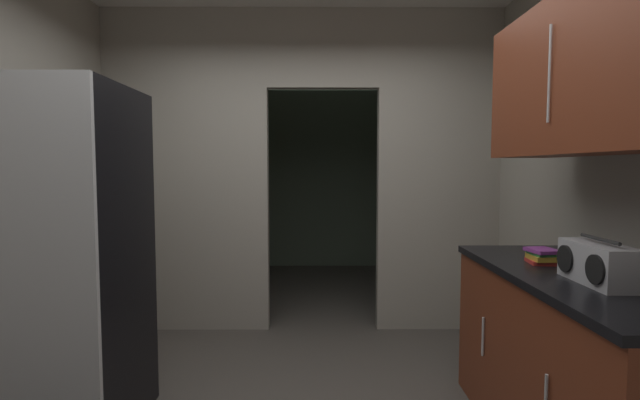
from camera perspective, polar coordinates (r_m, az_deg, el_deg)
kitchen_partition at (r=4.13m, az=-2.75°, el=4.70°), size 3.45×0.12×2.80m
adjoining_room_shell at (r=6.00m, az=-1.54°, el=3.59°), size 3.45×2.75×2.80m
refrigerator at (r=2.90m, az=-29.80°, el=-6.60°), size 0.82×0.80×1.87m
lower_cabinet_run at (r=2.71m, az=28.89°, el=-17.54°), size 0.68×1.64×0.93m
upper_cabinet_counterside at (r=2.57m, az=29.96°, el=13.22°), size 0.36×1.48×0.75m
boombox at (r=2.39m, az=30.87°, el=-6.69°), size 0.17×0.39×0.21m
book_stack at (r=2.75m, az=25.49°, el=-6.20°), size 0.15×0.17×0.08m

